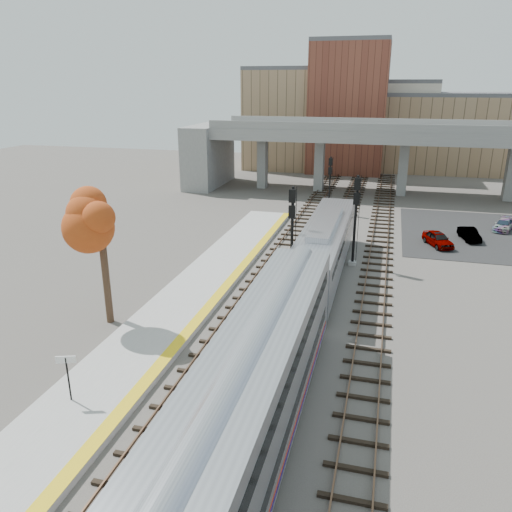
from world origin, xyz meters
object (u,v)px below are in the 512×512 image
at_px(locomotive, 325,246).
at_px(car_c, 504,225).
at_px(signal_mast_mid, 355,221).
at_px(tree, 99,217).
at_px(car_a, 438,239).
at_px(signal_mast_far, 330,186).
at_px(car_b, 469,234).
at_px(coach, 240,426).
at_px(signal_mast_near, 292,236).

bearing_deg(locomotive, car_c, 46.60).
height_order(signal_mast_mid, tree, tree).
relative_size(tree, car_a, 2.38).
relative_size(signal_mast_far, car_c, 1.68).
distance_m(signal_mast_mid, tree, 20.07).
bearing_deg(signal_mast_far, car_c, -9.25).
bearing_deg(car_b, signal_mast_far, 139.98).
distance_m(locomotive, signal_mast_far, 19.86).
distance_m(tree, car_c, 40.16).
relative_size(locomotive, tree, 2.09).
bearing_deg(coach, signal_mast_far, 92.84).
bearing_deg(car_a, locomotive, -157.08).
relative_size(coach, signal_mast_mid, 3.40).
height_order(locomotive, car_b, locomotive).
bearing_deg(signal_mast_far, car_a, -41.92).
bearing_deg(signal_mast_near, coach, -84.01).
height_order(tree, car_b, tree).
bearing_deg(car_a, tree, -158.25).
distance_m(coach, tree, 16.59).
height_order(signal_mast_near, car_c, signal_mast_near).
bearing_deg(car_c, car_b, -109.65).
height_order(signal_mast_mid, signal_mast_far, signal_mast_mid).
height_order(car_a, car_c, car_a).
relative_size(signal_mast_mid, signal_mast_far, 1.16).
bearing_deg(signal_mast_mid, car_a, 44.66).
height_order(locomotive, signal_mast_near, signal_mast_near).
xyz_separation_m(locomotive, signal_mast_near, (-2.10, -2.59, 1.38)).
xyz_separation_m(signal_mast_far, car_c, (18.00, -2.93, -2.42)).
relative_size(signal_mast_mid, tree, 0.81).
relative_size(locomotive, signal_mast_far, 3.00).
distance_m(locomotive, car_a, 13.38).
distance_m(locomotive, car_b, 17.34).
distance_m(coach, car_c, 42.56).
xyz_separation_m(coach, car_c, (15.90, 39.41, -2.21)).
distance_m(signal_mast_mid, car_c, 20.08).
bearing_deg(locomotive, car_b, 45.46).
distance_m(coach, signal_mast_near, 20.15).
height_order(locomotive, signal_mast_far, signal_mast_far).
xyz_separation_m(locomotive, car_c, (15.90, 16.81, -1.69)).
bearing_deg(signal_mast_far, car_b, -27.62).
bearing_deg(car_a, signal_mast_mid, -159.14).
relative_size(locomotive, car_b, 5.48).
xyz_separation_m(signal_mast_mid, car_a, (7.11, 7.03, -3.02)).
distance_m(car_a, car_b, 3.99).
relative_size(locomotive, signal_mast_near, 2.61).
bearing_deg(coach, signal_mast_near, 95.99).
xyz_separation_m(tree, car_c, (27.68, 28.43, -6.18)).
bearing_deg(tree, signal_mast_mid, 46.00).
bearing_deg(car_a, car_c, 22.62).
bearing_deg(signal_mast_near, car_c, 47.14).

